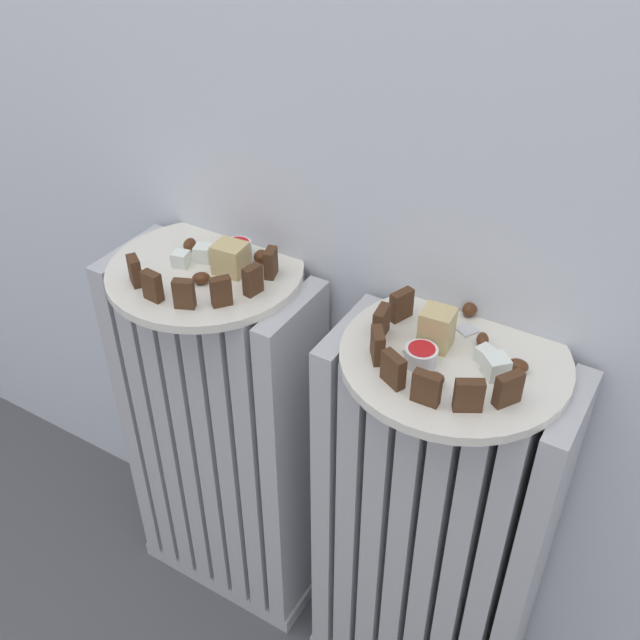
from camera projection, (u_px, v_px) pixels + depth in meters
The scene contains 34 objects.
radiator_left at pixel (224, 444), 1.20m from camera, with size 0.32×0.14×0.65m.
radiator_right at pixel (429, 539), 1.05m from camera, with size 0.32×0.14×0.65m.
plate_left at pixel (205, 271), 1.00m from camera, with size 0.27×0.27×0.01m, color silver.
plate_right at pixel (455, 358), 0.85m from camera, with size 0.27×0.27×0.01m, color silver.
dark_cake_slice_left_0 at pixel (135, 271), 0.95m from camera, with size 0.03×0.01×0.04m, color #472B19.
dark_cake_slice_left_1 at pixel (152, 286), 0.93m from camera, with size 0.03×0.01×0.04m, color #472B19.
dark_cake_slice_left_2 at pixel (184, 294), 0.91m from camera, with size 0.03×0.01×0.04m, color #472B19.
dark_cake_slice_left_3 at pixel (221, 292), 0.92m from camera, with size 0.03×0.01×0.04m, color #472B19.
dark_cake_slice_left_4 at pixel (253, 280), 0.94m from camera, with size 0.03×0.01×0.04m, color #472B19.
dark_cake_slice_left_5 at pixel (271, 263), 0.97m from camera, with size 0.03×0.01×0.04m, color #472B19.
marble_cake_slice_left_0 at pixel (230, 258), 0.98m from camera, with size 0.04×0.04×0.04m, color tan.
turkish_delight_left_0 at pixel (181, 259), 1.00m from camera, with size 0.02×0.02×0.02m, color white.
turkish_delight_left_1 at pixel (203, 253), 1.01m from camera, with size 0.02×0.02×0.02m, color white.
medjool_date_left_0 at pixel (261, 257), 1.00m from camera, with size 0.02×0.02×0.02m, color #4C2814.
medjool_date_left_1 at pixel (223, 245), 1.03m from camera, with size 0.02×0.02×0.02m, color #4C2814.
medjool_date_left_2 at pixel (190, 245), 1.03m from camera, with size 0.02×0.02×0.02m, color #4C2814.
medjool_date_left_3 at pixel (201, 278), 0.96m from camera, with size 0.02×0.02×0.02m, color #4C2814.
jam_bowl_left at pixel (238, 249), 1.01m from camera, with size 0.04×0.04×0.02m.
dark_cake_slice_right_0 at pixel (401, 305), 0.89m from camera, with size 0.03×0.01×0.04m, color #472B19.
dark_cake_slice_right_1 at pixel (381, 322), 0.87m from camera, with size 0.03×0.01×0.04m, color #472B19.
dark_cake_slice_right_2 at pixel (378, 345), 0.83m from camera, with size 0.03×0.01×0.04m, color #472B19.
dark_cake_slice_right_3 at pixel (393, 369), 0.80m from camera, with size 0.03×0.01×0.04m, color #472B19.
dark_cake_slice_right_4 at pixel (426, 388), 0.77m from camera, with size 0.03×0.01×0.04m, color #472B19.
dark_cake_slice_right_5 at pixel (469, 396), 0.76m from camera, with size 0.03×0.01×0.04m, color #472B19.
dark_cake_slice_right_6 at pixel (508, 389), 0.77m from camera, with size 0.03×0.01×0.04m, color #472B19.
marble_cake_slice_right_0 at pixel (437, 328), 0.85m from camera, with size 0.04×0.03×0.05m, color tan.
turkish_delight_right_0 at pixel (485, 355), 0.83m from camera, with size 0.02×0.02×0.02m, color white.
turkish_delight_right_1 at pixel (496, 367), 0.81m from camera, with size 0.02×0.02×0.02m, color white.
medjool_date_right_0 at pixel (483, 340), 0.86m from camera, with size 0.02×0.01×0.02m, color #4C2814.
medjool_date_right_1 at pixel (518, 366), 0.82m from camera, with size 0.02×0.02×0.01m, color #4C2814.
medjool_date_right_2 at pixel (470, 309), 0.90m from camera, with size 0.02×0.02×0.02m, color #4C2814.
medjool_date_right_3 at pixel (432, 379), 0.80m from camera, with size 0.03×0.02×0.02m, color #4C2814.
jam_bowl_right at pixel (421, 355), 0.83m from camera, with size 0.04×0.04×0.02m.
fork at pixel (446, 338), 0.87m from camera, with size 0.06×0.09×0.00m.
Camera 1 is at (0.39, -0.36, 1.20)m, focal length 41.32 mm.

